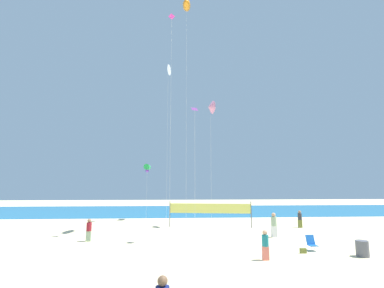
{
  "coord_description": "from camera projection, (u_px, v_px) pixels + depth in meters",
  "views": [
    {
      "loc": [
        -2.33,
        -15.77,
        3.94
      ],
      "look_at": [
        -0.87,
        6.78,
        7.24
      ],
      "focal_mm": 26.25,
      "sensor_mm": 36.0,
      "label": 1
    }
  ],
  "objects": [
    {
      "name": "ground_plane",
      "position": [
        216.0,
        258.0,
        15.15
      ],
      "size": [
        120.0,
        120.0,
        0.0
      ],
      "primitive_type": "plane",
      "color": "beige"
    },
    {
      "name": "ocean_band",
      "position": [
        188.0,
        210.0,
        43.48
      ],
      "size": [
        120.0,
        20.0,
        0.01
      ],
      "primitive_type": "cube",
      "color": "#1E6B99",
      "rests_on": "ground"
    },
    {
      "name": "beachgoer_teal_shirt",
      "position": [
        265.0,
        244.0,
        14.91
      ],
      "size": [
        0.35,
        0.35,
        1.55
      ],
      "rotation": [
        0.0,
        0.0,
        2.52
      ],
      "color": "#EA7260",
      "rests_on": "ground"
    },
    {
      "name": "beachgoer_maroon_shirt",
      "position": [
        89.0,
        229.0,
        19.85
      ],
      "size": [
        0.35,
        0.35,
        1.55
      ],
      "rotation": [
        0.0,
        0.0,
        2.32
      ],
      "color": "#99B28C",
      "rests_on": "ground"
    },
    {
      "name": "beachgoer_charcoal_shirt",
      "position": [
        300.0,
        218.0,
        26.11
      ],
      "size": [
        0.36,
        0.36,
        1.57
      ],
      "rotation": [
        0.0,
        0.0,
        6.2
      ],
      "color": "olive",
      "rests_on": "ground"
    },
    {
      "name": "beachgoer_sage_shirt",
      "position": [
        274.0,
        224.0,
        21.46
      ],
      "size": [
        0.42,
        0.42,
        1.82
      ],
      "rotation": [
        0.0,
        0.0,
        1.94
      ],
      "color": "white",
      "rests_on": "ground"
    },
    {
      "name": "folding_beach_chair",
      "position": [
        311.0,
        242.0,
        17.05
      ],
      "size": [
        0.52,
        0.65,
        0.89
      ],
      "rotation": [
        0.0,
        0.0,
        -0.71
      ],
      "color": "#1959B2",
      "rests_on": "ground"
    },
    {
      "name": "trash_barrel",
      "position": [
        362.0,
        249.0,
        15.58
      ],
      "size": [
        0.67,
        0.67,
        0.86
      ],
      "primitive_type": "cylinder",
      "color": "#595960",
      "rests_on": "ground"
    },
    {
      "name": "volleyball_net",
      "position": [
        210.0,
        209.0,
        26.56
      ],
      "size": [
        7.67,
        1.36,
        2.4
      ],
      "color": "#4C4C51",
      "rests_on": "ground"
    },
    {
      "name": "beach_handbag",
      "position": [
        303.0,
        251.0,
        16.32
      ],
      "size": [
        0.35,
        0.18,
        0.28
      ],
      "primitive_type": "cube",
      "color": "olive",
      "rests_on": "ground"
    },
    {
      "name": "kite_orange_inflatable",
      "position": [
        187.0,
        6.0,
        27.5
      ],
      "size": [
        0.9,
        2.29,
        21.95
      ],
      "color": "silver",
      "rests_on": "ground"
    },
    {
      "name": "kite_green_tube",
      "position": [
        147.0,
        167.0,
        33.05
      ],
      "size": [
        0.71,
        1.53,
        6.34
      ],
      "color": "silver",
      "rests_on": "ground"
    },
    {
      "name": "kite_pink_delta",
      "position": [
        210.0,
        107.0,
        28.43
      ],
      "size": [
        0.86,
        1.4,
        12.41
      ],
      "color": "silver",
      "rests_on": "ground"
    },
    {
      "name": "kite_magenta_diamond",
      "position": [
        172.0,
        29.0,
        24.81
      ],
      "size": [
        0.47,
        0.48,
        18.95
      ],
      "color": "silver",
      "rests_on": "ground"
    },
    {
      "name": "kite_white_delta",
      "position": [
        168.0,
        70.0,
        33.19
      ],
      "size": [
        0.64,
        1.3,
        18.06
      ],
      "color": "silver",
      "rests_on": "ground"
    },
    {
      "name": "kite_violet_diamond",
      "position": [
        195.0,
        112.0,
        20.95
      ],
      "size": [
        0.63,
        0.62,
        9.72
      ],
      "color": "silver",
      "rests_on": "ground"
    }
  ]
}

